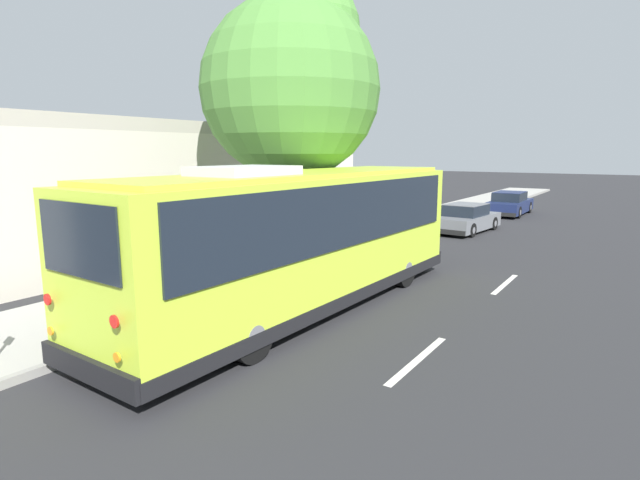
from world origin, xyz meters
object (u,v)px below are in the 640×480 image
at_px(parked_sedan_gray, 466,219).
at_px(street_tree, 293,77).
at_px(sign_post_far, 86,303).
at_px(shuttle_bus, 303,233).
at_px(parked_sedan_navy, 509,204).

bearing_deg(parked_sedan_gray, street_tree, 172.80).
height_order(parked_sedan_gray, sign_post_far, sign_post_far).
distance_m(street_tree, sign_post_far, 8.65).
height_order(shuttle_bus, street_tree, street_tree).
height_order(parked_sedan_navy, sign_post_far, sign_post_far).
height_order(parked_sedan_gray, street_tree, street_tree).
height_order(shuttle_bus, parked_sedan_navy, shuttle_bus).
bearing_deg(parked_sedan_navy, parked_sedan_gray, 178.27).
height_order(shuttle_bus, sign_post_far, shuttle_bus).
height_order(parked_sedan_gray, parked_sedan_navy, parked_sedan_navy).
xyz_separation_m(parked_sedan_gray, sign_post_far, (-17.11, 1.54, 0.26)).
height_order(street_tree, sign_post_far, street_tree).
bearing_deg(sign_post_far, shuttle_bus, -25.74).
bearing_deg(sign_post_far, street_tree, 4.73).
distance_m(shuttle_bus, parked_sedan_navy, 20.54).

